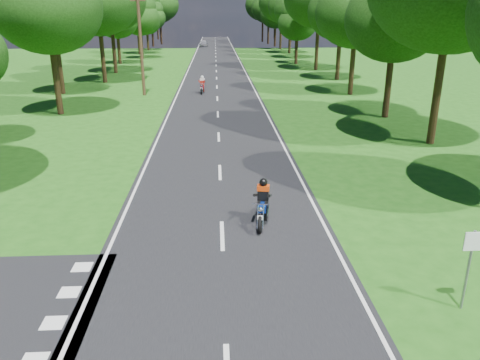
{
  "coord_description": "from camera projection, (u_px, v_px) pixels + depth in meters",
  "views": [
    {
      "loc": [
        -0.12,
        -10.95,
        6.51
      ],
      "look_at": [
        0.65,
        4.0,
        1.1
      ],
      "focal_mm": 35.0,
      "sensor_mm": 36.0,
      "label": 1
    }
  ],
  "objects": [
    {
      "name": "main_road",
      "position": [
        216.0,
        66.0,
        59.45
      ],
      "size": [
        7.0,
        140.0,
        0.02
      ],
      "primitive_type": "cube",
      "color": "black",
      "rests_on": "ground"
    },
    {
      "name": "ground",
      "position": [
        223.0,
        270.0,
        12.5
      ],
      "size": [
        160.0,
        160.0,
        0.0
      ],
      "primitive_type": "plane",
      "color": "#1C4F12",
      "rests_on": "ground"
    },
    {
      "name": "rider_far_red",
      "position": [
        202.0,
        85.0,
        39.06
      ],
      "size": [
        0.7,
        1.77,
        1.45
      ],
      "primitive_type": null,
      "rotation": [
        0.0,
        0.0,
        -0.07
      ],
      "color": "#A40C21",
      "rests_on": "main_road"
    },
    {
      "name": "telegraph_pole",
      "position": [
        141.0,
        44.0,
        37.12
      ],
      "size": [
        1.2,
        0.26,
        8.0
      ],
      "color": "#382616",
      "rests_on": "ground"
    },
    {
      "name": "distant_car",
      "position": [
        204.0,
        43.0,
        90.91
      ],
      "size": [
        1.73,
        3.84,
        1.28
      ],
      "primitive_type": "imported",
      "rotation": [
        0.0,
        0.0,
        -0.06
      ],
      "color": "#AFB0B6",
      "rests_on": "main_road"
    },
    {
      "name": "road_markings",
      "position": [
        215.0,
        67.0,
        57.68
      ],
      "size": [
        7.4,
        140.0,
        0.01
      ],
      "color": "silver",
      "rests_on": "main_road"
    },
    {
      "name": "rider_near_blue",
      "position": [
        263.0,
        202.0,
        14.99
      ],
      "size": [
        0.91,
        1.85,
        1.47
      ],
      "primitive_type": null,
      "rotation": [
        0.0,
        0.0,
        -0.19
      ],
      "color": "#0D2F97",
      "rests_on": "main_road"
    },
    {
      "name": "road_sign",
      "position": [
        471.0,
        257.0,
        10.42
      ],
      "size": [
        0.45,
        0.07,
        2.0
      ],
      "color": "slate",
      "rests_on": "ground"
    }
  ]
}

